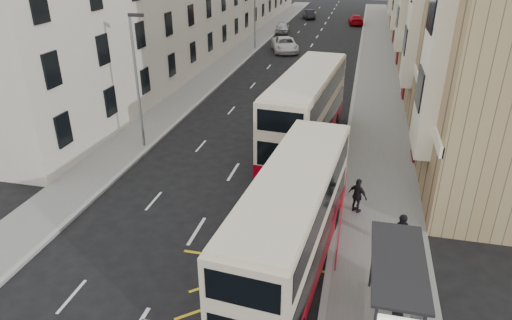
% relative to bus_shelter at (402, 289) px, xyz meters
% --- Properties ---
extents(ground, '(200.00, 200.00, 0.00)m').
position_rel_bus_shelter_xyz_m(ground, '(-8.34, 0.39, -2.14)').
color(ground, black).
rests_on(ground, ground).
extents(pavement_right, '(4.00, 120.00, 0.15)m').
position_rel_bus_shelter_xyz_m(pavement_right, '(-0.34, 30.39, -2.06)').
color(pavement_right, slate).
rests_on(pavement_right, ground).
extents(pavement_left, '(3.00, 120.00, 0.15)m').
position_rel_bus_shelter_xyz_m(pavement_left, '(-15.84, 30.39, -2.06)').
color(pavement_left, slate).
rests_on(pavement_left, ground).
extents(kerb_right, '(0.25, 120.00, 0.15)m').
position_rel_bus_shelter_xyz_m(kerb_right, '(-2.34, 30.39, -2.06)').
color(kerb_right, '#9A9B95').
rests_on(kerb_right, ground).
extents(kerb_left, '(0.25, 120.00, 0.15)m').
position_rel_bus_shelter_xyz_m(kerb_left, '(-14.34, 30.39, -2.06)').
color(kerb_left, '#9A9B95').
rests_on(kerb_left, ground).
extents(road_markings, '(10.00, 110.00, 0.01)m').
position_rel_bus_shelter_xyz_m(road_markings, '(-8.34, 45.39, -2.13)').
color(road_markings, silver).
rests_on(road_markings, ground).
extents(bus_shelter, '(1.65, 4.25, 2.70)m').
position_rel_bus_shelter_xyz_m(bus_shelter, '(0.00, 0.00, 0.00)').
color(bus_shelter, black).
rests_on(bus_shelter, pavement_right).
extents(guard_railing, '(0.06, 6.56, 1.01)m').
position_rel_bus_shelter_xyz_m(guard_railing, '(-2.09, 6.14, -1.28)').
color(guard_railing, red).
rests_on(guard_railing, pavement_right).
extents(street_lamp_near, '(0.93, 0.18, 8.00)m').
position_rel_bus_shelter_xyz_m(street_lamp_near, '(-14.69, 12.39, 2.50)').
color(street_lamp_near, gray).
rests_on(street_lamp_near, pavement_left).
extents(street_lamp_far, '(0.93, 0.18, 8.00)m').
position_rel_bus_shelter_xyz_m(street_lamp_far, '(-14.69, 42.39, 2.50)').
color(street_lamp_far, gray).
rests_on(street_lamp_far, pavement_left).
extents(double_decker_front, '(3.45, 11.07, 4.34)m').
position_rel_bus_shelter_xyz_m(double_decker_front, '(-3.81, 2.69, 0.07)').
color(double_decker_front, beige).
rests_on(double_decker_front, ground).
extents(double_decker_rear, '(3.84, 12.22, 4.79)m').
position_rel_bus_shelter_xyz_m(double_decker_rear, '(-4.91, 14.71, 0.30)').
color(double_decker_rear, beige).
rests_on(double_decker_rear, ground).
extents(pedestrian_mid, '(0.91, 0.76, 1.68)m').
position_rel_bus_shelter_xyz_m(pedestrian_mid, '(0.41, 4.80, -1.15)').
color(pedestrian_mid, black).
rests_on(pedestrian_mid, pavement_right).
extents(pedestrian_far, '(1.07, 0.92, 1.72)m').
position_rel_bus_shelter_xyz_m(pedestrian_far, '(-1.46, 7.47, -1.13)').
color(pedestrian_far, black).
rests_on(pedestrian_far, pavement_right).
extents(white_van, '(4.36, 6.44, 1.64)m').
position_rel_bus_shelter_xyz_m(white_van, '(-11.03, 42.05, -1.32)').
color(white_van, silver).
rests_on(white_van, ground).
extents(car_silver, '(2.31, 4.70, 1.54)m').
position_rel_bus_shelter_xyz_m(car_silver, '(-13.54, 54.25, -1.37)').
color(car_silver, '#AEB0B7').
rests_on(car_silver, ground).
extents(car_dark, '(2.77, 4.67, 1.45)m').
position_rel_bus_shelter_xyz_m(car_dark, '(-11.56, 68.29, -1.41)').
color(car_dark, black).
rests_on(car_dark, ground).
extents(car_red, '(2.61, 5.36, 1.50)m').
position_rel_bus_shelter_xyz_m(car_red, '(-3.60, 64.09, -1.39)').
color(car_red, '#AE010B').
rests_on(car_red, ground).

